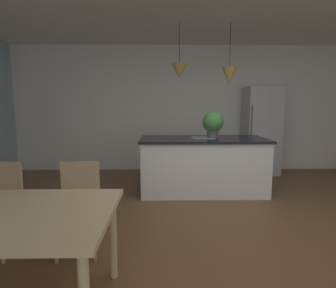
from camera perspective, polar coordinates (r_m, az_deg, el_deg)
The scene contains 8 objects.
ground_plane at distance 3.38m, azimuth 13.58°, elevation -17.80°, with size 10.00×8.40×0.04m, color brown.
wall_back_kitchen at distance 6.25m, azimuth 6.49°, elevation 7.13°, with size 10.00×0.12×2.70m, color white.
chair_far_right at distance 2.93m, azimuth -17.77°, elevation -11.61°, with size 0.44×0.44×0.87m.
kitchen_island at distance 4.66m, azimuth 7.10°, elevation -4.17°, with size 2.05×0.94×0.91m.
refrigerator at distance 6.17m, azimuth 18.39°, elevation 2.58°, with size 0.69×0.67×1.80m.
pendant_over_island_main at distance 4.55m, azimuth 2.30°, elevation 14.69°, with size 0.26×0.26×0.84m.
pendant_over_island_aux at distance 4.65m, azimuth 12.39°, elevation 13.33°, with size 0.23×0.23×0.96m.
potted_plant_on_island at distance 4.59m, azimuth 9.16°, elevation 4.24°, with size 0.34×0.34×0.43m.
Camera 1 is at (-0.80, -2.94, 1.44)m, focal length 29.88 mm.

